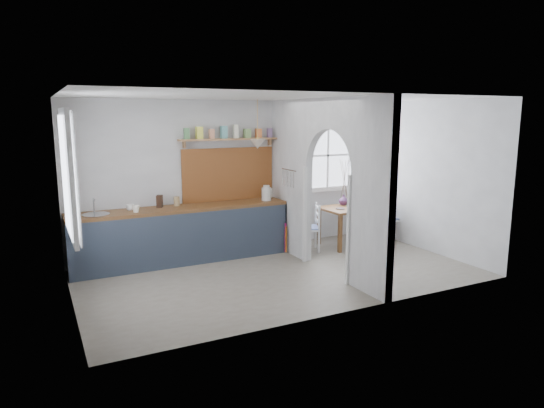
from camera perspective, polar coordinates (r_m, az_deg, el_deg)
name	(u,v)px	position (r m, az deg, el deg)	size (l,w,h in m)	color
floor	(281,274)	(7.34, 1.11, -8.25)	(5.80, 3.20, 0.01)	gray
ceiling	(282,97)	(6.96, 1.19, 12.49)	(5.80, 3.20, 0.01)	silver
walls	(282,188)	(7.03, 1.15, 1.84)	(5.81, 3.21, 2.60)	silver
partition	(321,175)	(7.41, 5.75, 3.41)	(0.12, 3.20, 2.60)	silver
kitchen_window	(66,175)	(6.20, -23.05, 3.12)	(0.10, 1.16, 1.50)	white
nook_window	(328,155)	(9.24, 6.57, 5.71)	(1.76, 0.10, 1.30)	white
counter	(182,234)	(8.00, -10.56, -3.45)	(3.50, 0.60, 0.90)	brown
sink	(96,215)	(7.64, -20.02, -1.23)	(0.40, 0.40, 0.02)	silver
backsplash	(229,174)	(8.36, -5.13, 3.52)	(1.65, 0.03, 0.90)	brown
shelf	(230,136)	(8.23, -4.99, 7.99)	(1.75, 0.20, 0.21)	#B17347
pendant_lamp	(258,144)	(8.06, -1.71, 7.08)	(0.26, 0.26, 0.16)	beige
utensil_rail	(289,170)	(8.08, 2.02, 4.03)	(0.02, 0.02, 0.50)	silver
dining_table	(351,226)	(8.99, 9.32, -2.55)	(1.13, 0.75, 0.70)	brown
chair_left	(308,227)	(8.50, 4.24, -2.76)	(0.38, 0.38, 0.83)	silver
chair_right	(391,218)	(9.53, 13.86, -1.59)	(0.38, 0.38, 0.83)	silver
kettle	(266,193)	(8.34, -0.67, 1.33)	(0.22, 0.18, 0.26)	silver
mug_a	(136,209)	(7.59, -15.72, -0.56)	(0.11, 0.11, 0.11)	white
mug_b	(130,207)	(7.76, -16.34, -0.40)	(0.12, 0.12, 0.10)	white
knife_block	(160,201)	(7.92, -13.09, 0.31)	(0.09, 0.12, 0.19)	black
jar	(177,201)	(7.98, -11.14, 0.31)	(0.09, 0.09, 0.15)	#9B8054
towel_magenta	(285,238)	(8.34, 1.59, -3.99)	(0.02, 0.03, 0.51)	#A70E5A
towel_orange	(286,239)	(8.32, 1.66, -4.19)	(0.02, 0.03, 0.45)	#BF5C11
bowl	(366,204)	(9.03, 10.95, -0.02)	(0.30, 0.30, 0.07)	white
table_cup	(349,207)	(8.62, 9.06, -0.39)	(0.10, 0.10, 0.09)	#578056
plate	(340,209)	(8.69, 8.02, -0.54)	(0.16, 0.16, 0.01)	#2E2626
vase	(344,200)	(9.09, 8.43, 0.49)	(0.18, 0.18, 0.19)	#48274E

